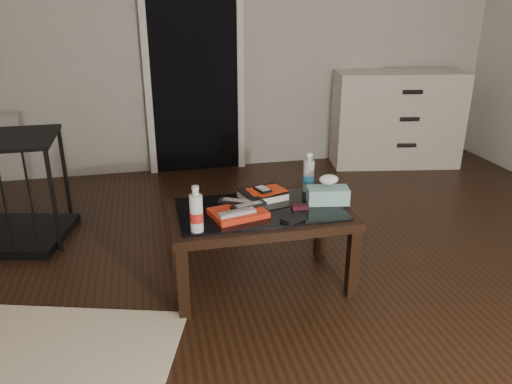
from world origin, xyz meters
TOP-DOWN VIEW (x-y plane):
  - ground at (0.00, 0.00)m, footprint 5.00×5.00m
  - doorway at (-0.40, 2.47)m, footprint 0.90×0.08m
  - coffee_table at (-0.29, 0.35)m, footprint 1.00×0.60m
  - dresser at (1.51, 2.23)m, footprint 1.27×0.70m
  - magazines at (-0.42, 0.28)m, footprint 0.32×0.27m
  - remote_silver at (-0.44, 0.23)m, footprint 0.21×0.10m
  - remote_black_front at (-0.36, 0.30)m, footprint 0.21×0.10m
  - remote_black_back at (-0.41, 0.37)m, footprint 0.20×0.14m
  - textbook at (-0.24, 0.49)m, footprint 0.29×0.26m
  - dvd_mailers at (-0.22, 0.49)m, footprint 0.21×0.17m
  - ipod at (-0.24, 0.48)m, footprint 0.09×0.12m
  - flip_phone at (-0.07, 0.29)m, footprint 0.09×0.05m
  - wallet at (-0.15, 0.15)m, footprint 0.14×0.12m
  - water_bottle_left at (-0.66, 0.14)m, footprint 0.08×0.08m
  - water_bottle_right at (0.06, 0.54)m, footprint 0.07×0.07m
  - tissue_box at (0.11, 0.34)m, footprint 0.25×0.16m

SIDE VIEW (x-z plane):
  - ground at x=0.00m, z-range 0.00..0.00m
  - coffee_table at x=-0.29m, z-range 0.17..0.63m
  - dresser at x=1.51m, z-range 0.00..0.90m
  - wallet at x=-0.15m, z-range 0.46..0.48m
  - flip_phone at x=-0.07m, z-range 0.46..0.48m
  - magazines at x=-0.42m, z-range 0.46..0.49m
  - textbook at x=-0.24m, z-range 0.46..0.51m
  - remote_silver at x=-0.44m, z-range 0.49..0.51m
  - remote_black_front at x=-0.36m, z-range 0.49..0.51m
  - remote_black_back at x=-0.41m, z-range 0.49..0.51m
  - tissue_box at x=0.11m, z-range 0.46..0.55m
  - dvd_mailers at x=-0.22m, z-range 0.51..0.51m
  - ipod at x=-0.24m, z-range 0.51..0.53m
  - water_bottle_left at x=-0.66m, z-range 0.46..0.70m
  - water_bottle_right at x=0.06m, z-range 0.46..0.70m
  - doorway at x=-0.40m, z-range -0.01..2.06m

